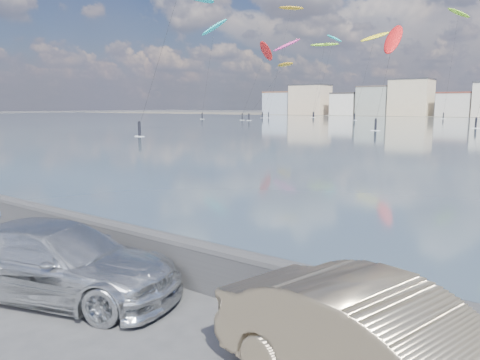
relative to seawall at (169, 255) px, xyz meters
name	(u,v)px	position (x,y,z in m)	size (l,w,h in m)	color
ground	(61,324)	(0.00, -2.70, -0.58)	(700.00, 700.00, 0.00)	#333335
seawall	(169,255)	(0.00, 0.00, 0.00)	(400.00, 0.36, 1.08)	#28282B
car_silver	(57,261)	(-1.13, -2.03, 0.17)	(2.11, 5.20, 1.51)	silver
car_champagne	(388,355)	(5.53, -1.66, 0.23)	(1.72, 4.92, 1.62)	tan
kitesurfer_6	(291,10)	(-81.07, 139.64, 36.62)	(9.06, 19.00, 38.73)	#BF8C19
kitesurfer_7	(285,65)	(-66.34, 112.30, 15.16)	(10.01, 20.44, 16.42)	#BF8C19
kitesurfer_8	(458,15)	(-29.43, 154.08, 31.18)	(7.11, 12.72, 34.20)	#8CD826
kitesurfer_9	(393,40)	(-20.48, 71.80, 14.07)	(4.23, 10.97, 18.20)	red
kitesurfer_11	(375,38)	(-43.38, 122.00, 21.86)	(7.83, 10.38, 24.81)	yellow
kitesurfer_13	(266,52)	(-69.15, 106.60, 18.51)	(5.33, 13.44, 21.97)	red
kitesurfer_14	(214,28)	(-86.92, 105.01, 26.47)	(6.93, 10.75, 30.65)	#19BFBF
kitesurfer_15	(334,39)	(-67.72, 146.58, 26.23)	(8.43, 11.90, 29.50)	#19BFBF
kitesurfer_16	(286,46)	(-79.40, 134.29, 23.68)	(9.66, 16.63, 27.18)	#E5338C
kitesurfer_19	(324,45)	(-73.17, 150.33, 25.02)	(10.55, 17.48, 26.63)	#8CD826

